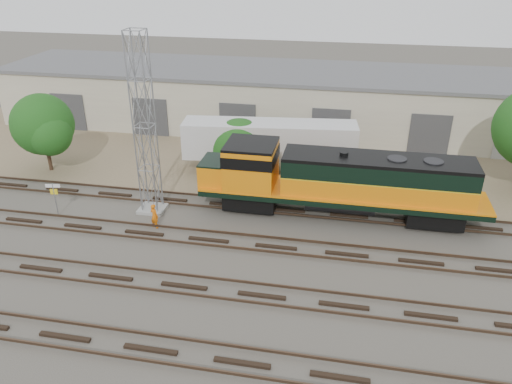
% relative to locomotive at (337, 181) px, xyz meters
% --- Properties ---
extents(ground, '(140.00, 140.00, 0.00)m').
position_rel_locomotive_xyz_m(ground, '(-3.05, -6.00, -2.44)').
color(ground, '#47423A').
rests_on(ground, ground).
extents(dirt_strip, '(80.00, 16.00, 0.02)m').
position_rel_locomotive_xyz_m(dirt_strip, '(-3.05, 9.00, -2.43)').
color(dirt_strip, '#726047').
rests_on(dirt_strip, ground).
extents(tracks, '(80.00, 20.40, 0.28)m').
position_rel_locomotive_xyz_m(tracks, '(-3.05, -9.00, -2.36)').
color(tracks, black).
rests_on(tracks, ground).
extents(warehouse, '(58.40, 10.40, 5.30)m').
position_rel_locomotive_xyz_m(warehouse, '(-3.00, 16.98, 0.21)').
color(warehouse, beige).
rests_on(warehouse, ground).
extents(locomotive, '(17.77, 3.12, 4.27)m').
position_rel_locomotive_xyz_m(locomotive, '(0.00, 0.00, 0.00)').
color(locomotive, black).
rests_on(locomotive, tracks).
extents(signal_tower, '(1.67, 1.67, 11.36)m').
position_rel_locomotive_xyz_m(signal_tower, '(-11.67, -1.49, 3.09)').
color(signal_tower, gray).
rests_on(signal_tower, ground).
extents(sign_post, '(0.91, 0.20, 2.25)m').
position_rel_locomotive_xyz_m(sign_post, '(-17.35, -3.37, -0.87)').
color(sign_post, gray).
rests_on(sign_post, ground).
extents(worker, '(0.69, 0.60, 1.60)m').
position_rel_locomotive_xyz_m(worker, '(-10.68, -3.63, -1.64)').
color(worker, '#D7600B').
rests_on(worker, ground).
extents(semi_trailer, '(12.97, 3.96, 3.93)m').
position_rel_locomotive_xyz_m(semi_trailer, '(-4.93, 6.00, 0.03)').
color(semi_trailer, silver).
rests_on(semi_trailer, ground).
extents(tree_west, '(4.77, 4.55, 5.95)m').
position_rel_locomotive_xyz_m(tree_west, '(-21.53, 2.92, 1.11)').
color(tree_west, '#382619').
rests_on(tree_west, ground).
extents(tree_mid, '(4.62, 4.40, 4.40)m').
position_rel_locomotive_xyz_m(tree_mid, '(-7.21, 5.43, -0.61)').
color(tree_mid, '#382619').
rests_on(tree_mid, ground).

